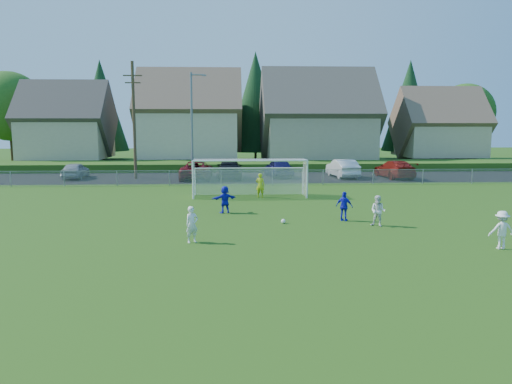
% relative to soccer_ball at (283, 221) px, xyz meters
% --- Properties ---
extents(ground, '(160.00, 160.00, 0.00)m').
position_rel_soccer_ball_xyz_m(ground, '(-1.27, -6.93, -0.11)').
color(ground, '#193D0C').
rests_on(ground, ground).
extents(asphalt_lot, '(60.00, 60.00, 0.00)m').
position_rel_soccer_ball_xyz_m(asphalt_lot, '(-1.27, 20.57, -0.10)').
color(asphalt_lot, black).
rests_on(asphalt_lot, ground).
extents(grass_embankment, '(70.00, 6.00, 0.80)m').
position_rel_soccer_ball_xyz_m(grass_embankment, '(-1.27, 28.07, 0.29)').
color(grass_embankment, '#1E420F').
rests_on(grass_embankment, ground).
extents(soccer_ball, '(0.22, 0.22, 0.22)m').
position_rel_soccer_ball_xyz_m(soccer_ball, '(0.00, 0.00, 0.00)').
color(soccer_ball, white).
rests_on(soccer_ball, ground).
extents(player_white_a, '(0.65, 0.59, 1.49)m').
position_rel_soccer_ball_xyz_m(player_white_a, '(-4.11, -3.63, 0.63)').
color(player_white_a, white).
rests_on(player_white_a, ground).
extents(player_white_b, '(0.90, 0.85, 1.46)m').
position_rel_soccer_ball_xyz_m(player_white_b, '(4.36, -0.89, 0.62)').
color(player_white_b, white).
rests_on(player_white_b, ground).
extents(player_white_c, '(1.00, 0.62, 1.48)m').
position_rel_soccer_ball_xyz_m(player_white_c, '(7.87, -5.29, 0.63)').
color(player_white_c, white).
rests_on(player_white_c, ground).
extents(player_blue_a, '(0.91, 0.76, 1.46)m').
position_rel_soccer_ball_xyz_m(player_blue_a, '(3.08, 0.50, 0.62)').
color(player_blue_a, '#1518C4').
rests_on(player_blue_a, ground).
extents(player_blue_b, '(1.42, 0.93, 1.47)m').
position_rel_soccer_ball_xyz_m(player_blue_b, '(-2.85, 3.04, 0.62)').
color(player_blue_b, '#1518C4').
rests_on(player_blue_b, ground).
extents(goalkeeper, '(0.66, 0.53, 1.59)m').
position_rel_soccer_ball_xyz_m(goalkeeper, '(-0.61, 8.57, 0.69)').
color(goalkeeper, '#C4D519').
rests_on(goalkeeper, ground).
extents(car_a, '(1.78, 4.19, 1.41)m').
position_rel_soccer_ball_xyz_m(car_a, '(-16.07, 20.54, 0.60)').
color(car_a, '#9EA2A6').
rests_on(car_a, ground).
extents(car_c, '(2.64, 5.66, 1.57)m').
position_rel_soccer_ball_xyz_m(car_c, '(-5.46, 19.50, 0.67)').
color(car_c, '#630B12').
rests_on(car_c, ground).
extents(car_d, '(2.30, 5.39, 1.55)m').
position_rel_soccer_ball_xyz_m(car_d, '(-2.62, 19.80, 0.66)').
color(car_d, black).
rests_on(car_d, ground).
extents(car_e, '(2.54, 4.95, 1.61)m').
position_rel_soccer_ball_xyz_m(car_e, '(1.77, 20.81, 0.70)').
color(car_e, '#16154B').
rests_on(car_e, ground).
extents(car_f, '(2.19, 5.03, 1.61)m').
position_rel_soccer_ball_xyz_m(car_f, '(7.46, 20.31, 0.69)').
color(car_f, silver).
rests_on(car_f, ground).
extents(car_g, '(2.62, 5.51, 1.55)m').
position_rel_soccer_ball_xyz_m(car_g, '(11.94, 19.55, 0.67)').
color(car_g, maroon).
rests_on(car_g, ground).
extents(soccer_goal, '(7.42, 1.90, 2.50)m').
position_rel_soccer_ball_xyz_m(soccer_goal, '(-1.27, 9.12, 1.52)').
color(soccer_goal, white).
rests_on(soccer_goal, ground).
extents(chainlink_fence, '(52.06, 0.06, 1.20)m').
position_rel_soccer_ball_xyz_m(chainlink_fence, '(-1.27, 15.07, 0.52)').
color(chainlink_fence, gray).
rests_on(chainlink_fence, ground).
extents(streetlight, '(1.38, 0.18, 9.00)m').
position_rel_soccer_ball_xyz_m(streetlight, '(-5.72, 19.07, 4.73)').
color(streetlight, slate).
rests_on(streetlight, ground).
extents(utility_pole, '(1.60, 0.26, 10.00)m').
position_rel_soccer_ball_xyz_m(utility_pole, '(-10.77, 20.07, 5.04)').
color(utility_pole, '#473321').
rests_on(utility_pole, ground).
extents(houses_row, '(53.90, 11.45, 13.27)m').
position_rel_soccer_ball_xyz_m(houses_row, '(0.71, 35.53, 7.22)').
color(houses_row, tan).
rests_on(houses_row, ground).
extents(tree_row, '(65.98, 12.36, 13.80)m').
position_rel_soccer_ball_xyz_m(tree_row, '(-0.22, 41.80, 6.80)').
color(tree_row, '#382616').
rests_on(tree_row, ground).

